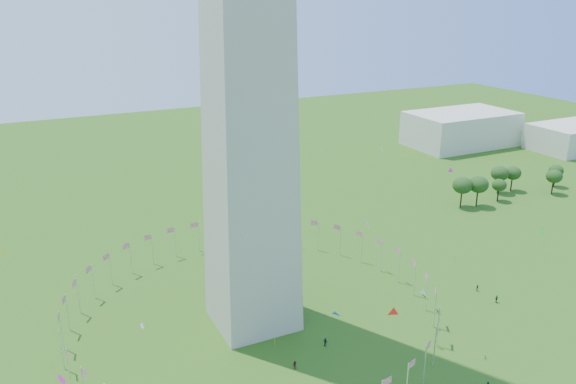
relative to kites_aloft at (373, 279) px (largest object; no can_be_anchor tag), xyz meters
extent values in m
cylinder|color=silver|center=(27.44, 27.24, -16.25)|extent=(0.24, 0.24, 9.00)
cylinder|color=silver|center=(26.84, 34.19, -16.25)|extent=(0.24, 0.24, 9.00)
cylinder|color=silver|center=(25.03, 40.92, -16.25)|extent=(0.24, 0.24, 9.00)
cylinder|color=silver|center=(22.08, 47.24, -16.25)|extent=(0.24, 0.24, 9.00)
cylinder|color=silver|center=(18.09, 52.95, -16.25)|extent=(0.24, 0.24, 9.00)
cylinder|color=silver|center=(13.15, 57.88, -16.25)|extent=(0.24, 0.24, 9.00)
cylinder|color=silver|center=(7.44, 61.88, -16.25)|extent=(0.24, 0.24, 9.00)
cylinder|color=silver|center=(1.12, 64.83, -16.25)|extent=(0.24, 0.24, 9.00)
cylinder|color=silver|center=(-5.61, 66.63, -16.25)|extent=(0.24, 0.24, 9.00)
cylinder|color=silver|center=(-12.56, 67.24, -16.25)|extent=(0.24, 0.24, 9.00)
cylinder|color=silver|center=(-19.50, 66.63, -16.25)|extent=(0.24, 0.24, 9.00)
cylinder|color=silver|center=(-26.24, 64.83, -16.25)|extent=(0.24, 0.24, 9.00)
cylinder|color=silver|center=(-32.56, 61.88, -16.25)|extent=(0.24, 0.24, 9.00)
cylinder|color=silver|center=(-38.27, 57.88, -16.25)|extent=(0.24, 0.24, 9.00)
cylinder|color=silver|center=(-43.20, 52.95, -16.25)|extent=(0.24, 0.24, 9.00)
cylinder|color=silver|center=(-47.20, 47.24, -16.25)|extent=(0.24, 0.24, 9.00)
cylinder|color=silver|center=(-50.14, 40.92, -16.25)|extent=(0.24, 0.24, 9.00)
cylinder|color=silver|center=(-51.95, 34.19, -16.25)|extent=(0.24, 0.24, 9.00)
cylinder|color=silver|center=(-52.56, 27.24, -16.25)|extent=(0.24, 0.24, 9.00)
cylinder|color=silver|center=(-51.95, 20.29, -16.25)|extent=(0.24, 0.24, 9.00)
cylinder|color=silver|center=(7.44, -7.40, -16.25)|extent=(0.24, 0.24, 9.00)
cylinder|color=silver|center=(13.15, -3.40, -16.25)|extent=(0.24, 0.24, 9.00)
cylinder|color=silver|center=(18.09, 1.53, -16.25)|extent=(0.24, 0.24, 9.00)
cylinder|color=silver|center=(22.08, 7.24, -16.25)|extent=(0.24, 0.24, 9.00)
cylinder|color=silver|center=(25.03, 13.56, -16.25)|extent=(0.24, 0.24, 9.00)
cylinder|color=silver|center=(26.84, 20.29, -16.25)|extent=(0.24, 0.24, 9.00)
cube|color=beige|center=(137.44, 127.24, -12.75)|extent=(50.00, 30.00, 16.00)
cube|color=beige|center=(177.44, 97.24, -14.75)|extent=(35.00, 25.00, 12.00)
imported|color=#282828|center=(-2.83, 11.65, -19.79)|extent=(1.16, 1.33, 1.92)
imported|color=maroon|center=(-11.90, 7.70, -19.85)|extent=(1.15, 0.84, 1.79)
imported|color=#183D25|center=(42.44, 9.04, -19.81)|extent=(1.16, 0.78, 1.89)
imported|color=#19402B|center=(42.44, 15.24, -19.94)|extent=(0.95, 0.99, 1.61)
plane|color=blue|center=(-5.38, 3.62, -7.89)|extent=(1.47, 2.24, 1.92)
plane|color=green|center=(21.02, -16.92, 12.03)|extent=(1.00, 1.63, 1.91)
plane|color=white|center=(-25.94, -4.33, 15.14)|extent=(0.77, 1.85, 1.72)
plane|color=yellow|center=(-59.70, 37.26, 1.63)|extent=(0.64, 1.66, 1.66)
plane|color=white|center=(-39.20, 13.68, -6.83)|extent=(0.97, 0.77, 1.09)
plane|color=white|center=(4.16, 8.84, 6.71)|extent=(2.00, 0.94, 1.97)
plane|color=white|center=(14.19, 19.16, 17.84)|extent=(0.58, 1.32, 1.42)
plane|color=white|center=(15.66, 4.24, -8.92)|extent=(1.30, 1.57, 1.58)
plane|color=orange|center=(-19.31, 0.75, -7.93)|extent=(1.56, 0.99, 1.81)
plane|color=#CC2699|center=(-53.40, 17.04, -15.75)|extent=(1.36, 1.93, 1.75)
plane|color=#CC2699|center=(34.24, 19.97, 10.27)|extent=(1.19, 0.53, 1.24)
plane|color=yellow|center=(19.93, 0.73, -0.85)|extent=(1.52, 1.67, 1.84)
plane|color=red|center=(-1.37, -8.28, -2.05)|extent=(2.06, 1.05, 2.29)
plane|color=yellow|center=(19.05, -19.32, 10.47)|extent=(1.54, 1.93, 1.94)
ellipsoid|color=#28531B|center=(79.02, 61.77, -15.49)|extent=(6.74, 6.74, 10.53)
ellipsoid|color=#28531B|center=(84.50, 59.99, -15.48)|extent=(6.75, 6.75, 10.54)
ellipsoid|color=#28531B|center=(95.08, 60.71, -16.80)|extent=(5.06, 5.06, 7.90)
ellipsoid|color=#28531B|center=(101.58, 67.05, -15.73)|extent=(6.42, 6.42, 10.04)
ellipsoid|color=#28531B|center=(107.74, 66.65, -16.14)|extent=(5.90, 5.90, 9.21)
ellipsoid|color=#28531B|center=(118.66, 57.59, -16.26)|extent=(5.75, 5.75, 8.98)
ellipsoid|color=#28531B|center=(126.18, 62.96, -16.54)|extent=(5.39, 5.39, 8.43)
camera|label=1|loc=(-53.37, -74.59, 48.67)|focal=35.00mm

